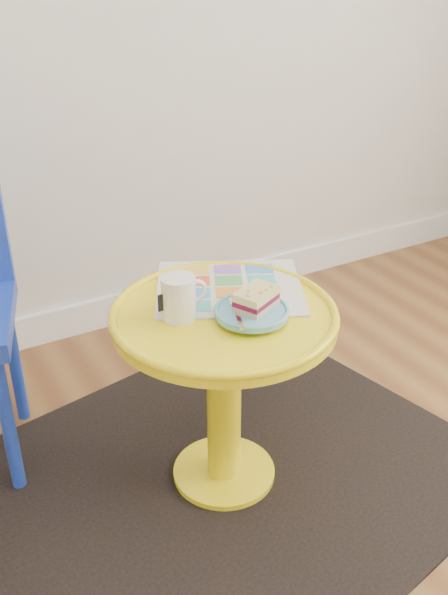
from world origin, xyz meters
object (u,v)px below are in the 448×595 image
side_table (224,363)px  plate (252,312)px  newspaper (229,288)px  mug (180,296)px

side_table → plate: 0.18m
newspaper → mug: bearing=-131.2°
newspaper → plate: (-0.03, -0.16, 0.02)m
side_table → mug: mug is taller
side_table → newspaper: newspaper is taller
mug → plate: mug is taller
plate → mug: bearing=147.4°
side_table → mug: 0.22m
side_table → newspaper: size_ratio=1.49×
side_table → newspaper: bearing=54.1°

